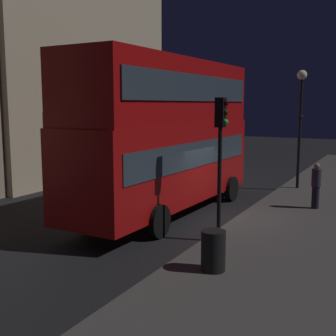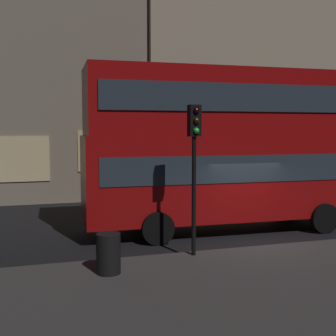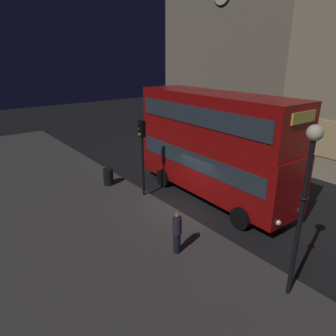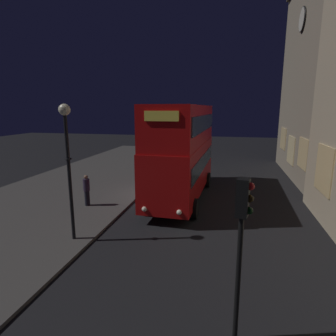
{
  "view_description": "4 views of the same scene",
  "coord_description": "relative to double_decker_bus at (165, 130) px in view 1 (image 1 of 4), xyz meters",
  "views": [
    {
      "loc": [
        -14.21,
        -5.49,
        4.07
      ],
      "look_at": [
        -1.59,
        1.24,
        1.97
      ],
      "focal_mm": 46.51,
      "sensor_mm": 36.0,
      "label": 1
    },
    {
      "loc": [
        -6.47,
        -11.94,
        3.58
      ],
      "look_at": [
        -2.46,
        1.31,
        2.37
      ],
      "focal_mm": 46.16,
      "sensor_mm": 36.0,
      "label": 2
    },
    {
      "loc": [
        10.49,
        -9.23,
        7.28
      ],
      "look_at": [
        -1.96,
        0.46,
        1.52
      ],
      "focal_mm": 32.41,
      "sensor_mm": 36.0,
      "label": 3
    },
    {
      "loc": [
        16.42,
        4.85,
        5.45
      ],
      "look_at": [
        -2.18,
        0.72,
        1.4
      ],
      "focal_mm": 29.91,
      "sensor_mm": 36.0,
      "label": 4
    }
  ],
  "objects": [
    {
      "name": "double_decker_bus",
      "position": [
        0.0,
        0.0,
        0.0
      ],
      "size": [
        9.92,
        3.1,
        5.64
      ],
      "rotation": [
        0.0,
        0.0,
        -0.03
      ],
      "color": "#9E0C0C",
      "rests_on": "ground"
    },
    {
      "name": "ground_plane",
      "position": [
        0.22,
        -2.07,
        -3.15
      ],
      "size": [
        80.0,
        80.0,
        0.0
      ],
      "primitive_type": "plane",
      "color": "black"
    },
    {
      "name": "pedestrian",
      "position": [
        3.02,
        -4.89,
        -2.13
      ],
      "size": [
        0.35,
        0.35,
        1.75
      ],
      "rotation": [
        0.0,
        0.0,
        2.94
      ],
      "color": "black",
      "rests_on": "sidewalk_slab"
    },
    {
      "name": "street_lamp",
      "position": [
        6.91,
        -3.42,
        0.81
      ],
      "size": [
        0.45,
        0.45,
        5.51
      ],
      "color": "black",
      "rests_on": "sidewalk_slab"
    },
    {
      "name": "litter_bin",
      "position": [
        -4.68,
        -3.82,
        -2.54
      ],
      "size": [
        0.59,
        0.59,
        0.98
      ],
      "primitive_type": "cylinder",
      "color": "black",
      "rests_on": "sidewalk_slab"
    },
    {
      "name": "traffic_light_near_kerb",
      "position": [
        -2.17,
        -2.99,
        -0.05
      ],
      "size": [
        0.33,
        0.37,
        4.14
      ],
      "rotation": [
        0.0,
        0.0,
        0.04
      ],
      "color": "black",
      "rests_on": "sidewalk_slab"
    },
    {
      "name": "traffic_light_far_side",
      "position": [
        10.71,
        3.12,
        -0.27
      ],
      "size": [
        0.36,
        0.39,
        4.0
      ],
      "rotation": [
        0.0,
        0.0,
        2.94
      ],
      "color": "black",
      "rests_on": "ground"
    },
    {
      "name": "building_plain_facade",
      "position": [
        6.03,
        12.12,
        6.17
      ],
      "size": [
        13.53,
        10.06,
        18.63
      ],
      "color": "tan",
      "rests_on": "ground"
    }
  ]
}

